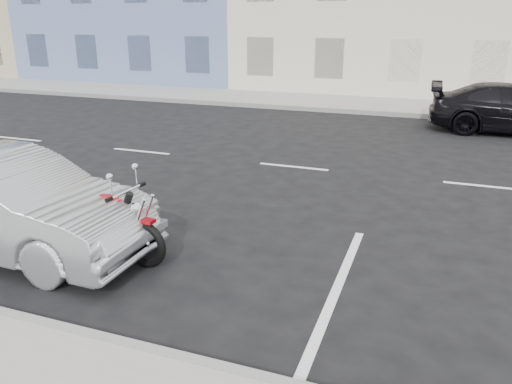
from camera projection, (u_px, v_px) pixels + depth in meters
The scene contains 5 objects.
ground at pixel (384, 176), 10.66m from camera, with size 120.00×120.00×0.00m, color black.
sidewalk_far at pixel (282, 100), 19.96m from camera, with size 80.00×3.40×0.15m, color gray.
curb_far at pixel (268, 106), 18.46m from camera, with size 80.00×0.12×0.16m, color gray.
motorcycle at pixel (145, 234), 6.62m from camera, with size 2.13×0.70×1.07m.
sedan_silver at pixel (6, 204), 7.04m from camera, with size 1.52×4.35×1.43m, color #95989C.
Camera 1 is at (0.94, -10.49, 3.22)m, focal length 35.00 mm.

